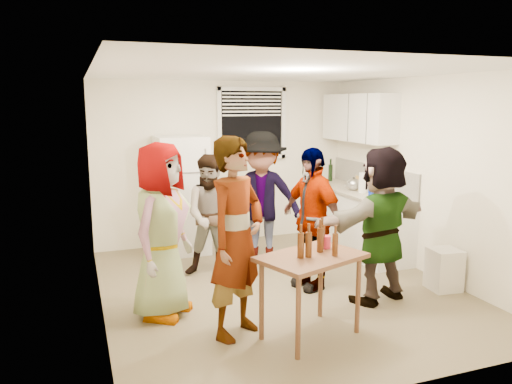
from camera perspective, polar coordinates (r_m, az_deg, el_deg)
name	(u,v)px	position (r m, az deg, el deg)	size (l,w,h in m)	color
room	(279,288)	(6.03, 2.63, -10.94)	(4.00, 4.50, 2.50)	white
window	(252,124)	(7.85, -0.47, 7.83)	(1.12, 0.10, 1.06)	white
refrigerator	(182,195)	(7.33, -8.46, -0.32)	(0.70, 0.70, 1.70)	white
counter_lower	(354,220)	(7.63, 11.16, -3.21)	(0.60, 2.20, 0.86)	white
countertop	(355,191)	(7.54, 11.27, 0.12)	(0.64, 2.22, 0.04)	#BFB49C
backsplash	(372,177)	(7.66, 13.15, 1.72)	(0.03, 2.20, 0.36)	beige
upper_cabinets	(358,118)	(7.67, 11.61, 8.32)	(0.34, 1.60, 0.70)	white
kettle	(353,190)	(7.48, 11.07, 0.21)	(0.24, 0.20, 0.20)	silver
paper_towel	(363,192)	(7.32, 12.14, -0.05)	(0.13, 0.13, 0.28)	white
wine_bottle	(330,181)	(8.30, 8.48, 1.25)	(0.07, 0.07, 0.27)	black
beer_bottle_counter	(373,197)	(6.97, 13.21, -0.60)	(0.06, 0.06, 0.23)	#47230C
blue_cup	(371,198)	(6.94, 13.01, -0.64)	(0.08, 0.08, 0.11)	#0A23B1
picture_frame	(360,181)	(7.83, 11.82, 1.20)	(0.02, 0.19, 0.16)	gold
trash_bin	(444,269)	(6.31, 20.70, -8.22)	(0.33, 0.33, 0.49)	silver
serving_table	(310,335)	(4.93, 6.16, -15.99)	(0.94, 0.62, 0.79)	brown
beer_bottle_table	(335,256)	(4.65, 8.99, -7.19)	(0.05, 0.05, 0.21)	#47230C
red_cup	(326,248)	(4.87, 7.99, -6.38)	(0.09, 0.09, 0.12)	#BD253C
guest_grey	(164,314)	(5.42, -10.46, -13.58)	(0.88, 1.79, 0.57)	gray
guest_stripe	(237,333)	(4.95, -2.16, -15.83)	(0.68, 1.88, 0.45)	#141933
guest_back_left	(214,274)	(6.51, -4.79, -9.33)	(0.75, 1.54, 0.58)	brown
guest_back_right	(261,263)	(6.90, 0.59, -8.15)	(1.16, 1.80, 0.67)	#47474C
guest_black	(310,286)	(6.12, 6.20, -10.67)	(0.98, 1.67, 0.41)	black
guest_orange	(378,299)	(5.87, 13.74, -11.83)	(1.59, 1.72, 0.51)	#DD7047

